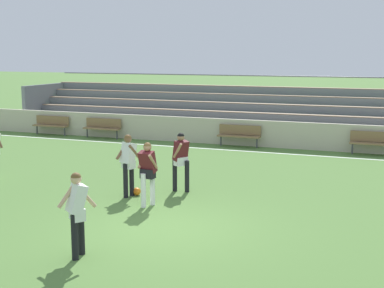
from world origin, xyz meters
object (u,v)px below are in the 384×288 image
at_px(bench_near_wall_gap, 103,126).
at_px(player_dark_overlapping, 148,168).
at_px(player_white_on_ball, 128,160).
at_px(soccer_ball, 137,191).
at_px(bench_far_right, 239,134).
at_px(player_dark_pressing_high, 181,157).
at_px(bench_centre_sideline, 51,124).
at_px(player_white_deep_cover, 77,207).
at_px(bench_near_bin, 374,141).
at_px(bleacher_stand, 293,112).

height_order(bench_near_wall_gap, player_dark_overlapping, player_dark_overlapping).
relative_size(player_white_on_ball, soccer_ball, 7.84).
xyz_separation_m(bench_far_right, player_dark_pressing_high, (0.52, -7.82, 0.46)).
height_order(bench_near_wall_gap, soccer_ball, bench_near_wall_gap).
height_order(bench_near_wall_gap, bench_far_right, same).
distance_m(bench_centre_sideline, player_white_deep_cover, 16.48).
distance_m(bench_near_bin, player_dark_pressing_high, 9.21).
xyz_separation_m(bench_centre_sideline, bench_near_wall_gap, (2.79, 0.00, 0.00)).
height_order(bench_far_right, player_dark_pressing_high, player_dark_pressing_high).
xyz_separation_m(bleacher_stand, bench_far_right, (-1.62, -3.32, -0.64)).
distance_m(bench_near_bin, player_white_on_ball, 10.69).
relative_size(bleacher_stand, bench_near_wall_gap, 15.17).
distance_m(bench_near_wall_gap, player_white_on_ball, 10.65).
bearing_deg(bench_centre_sideline, player_dark_overlapping, -44.79).
distance_m(player_white_on_ball, player_dark_pressing_high, 1.53).
xyz_separation_m(bench_near_wall_gap, soccer_ball, (6.04, -8.66, -0.44)).
bearing_deg(soccer_ball, bench_near_wall_gap, 124.93).
bearing_deg(player_dark_overlapping, player_white_deep_cover, -85.98).
bearing_deg(bench_near_bin, bleacher_stand, 138.39).
bearing_deg(bleacher_stand, soccer_ball, -99.87).
bearing_deg(player_dark_overlapping, soccer_ball, 131.24).
relative_size(bleacher_stand, player_white_deep_cover, 16.31).
distance_m(bench_far_right, player_dark_overlapping, 9.53).
bearing_deg(bench_near_wall_gap, bench_near_bin, 0.00).
distance_m(bench_near_wall_gap, soccer_ball, 10.57).
relative_size(bleacher_stand, player_white_on_ball, 15.83).
distance_m(bench_far_right, player_dark_pressing_high, 7.85).
height_order(bleacher_stand, soccer_ball, bleacher_stand).
bearing_deg(player_dark_pressing_high, player_white_on_ball, -137.55).
bearing_deg(bench_centre_sideline, bench_near_bin, 0.00).
height_order(player_white_on_ball, soccer_ball, player_white_on_ball).
height_order(player_dark_pressing_high, player_white_deep_cover, player_dark_pressing_high).
distance_m(bench_centre_sideline, bench_far_right, 9.30).
bearing_deg(player_white_on_ball, soccer_ball, 53.67).
xyz_separation_m(bleacher_stand, player_dark_pressing_high, (-1.10, -11.15, -0.18)).
distance_m(player_white_on_ball, player_white_deep_cover, 4.51).
bearing_deg(bleacher_stand, bench_near_wall_gap, -157.76).
height_order(bench_far_right, bench_near_bin, same).
bearing_deg(player_white_on_ball, player_dark_pressing_high, 42.45).
distance_m(bench_near_wall_gap, bench_near_bin, 11.87).
bearing_deg(bench_near_bin, player_white_on_ball, -124.01).
xyz_separation_m(bench_far_right, player_dark_overlapping, (0.29, -9.51, 0.45)).
xyz_separation_m(bench_near_bin, player_white_on_ball, (-5.97, -8.85, 0.49)).
height_order(bench_near_wall_gap, player_white_deep_cover, player_white_deep_cover).
bearing_deg(bench_far_right, player_white_deep_cover, -87.63).
xyz_separation_m(bench_near_wall_gap, player_dark_overlapping, (6.80, -9.51, 0.45)).
bearing_deg(player_dark_pressing_high, player_dark_overlapping, -97.72).
bearing_deg(player_white_on_ball, bench_near_bin, 55.99).
bearing_deg(player_white_on_ball, player_dark_overlapping, -36.54).
bearing_deg(bench_far_right, bleacher_stand, 64.03).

